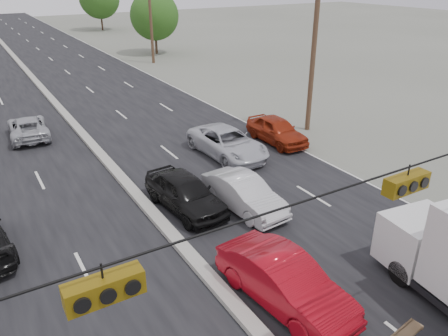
{
  "coord_description": "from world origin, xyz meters",
  "views": [
    {
      "loc": [
        -5.49,
        -4.7,
        9.27
      ],
      "look_at": [
        2.47,
        8.54,
        2.2
      ],
      "focal_mm": 35.0,
      "sensor_mm": 36.0,
      "label": 1
    }
  ],
  "objects_px": {
    "queue_car_b": "(244,194)",
    "queue_car_e": "(277,130)",
    "tree_right_mid": "(154,16)",
    "red_sedan": "(284,282)",
    "queue_car_a": "(185,193)",
    "queue_car_c": "(227,143)",
    "utility_pole_right_c": "(150,13)",
    "utility_pole_right_b": "(314,47)",
    "oncoming_far": "(28,127)"
  },
  "relations": [
    {
      "from": "utility_pole_right_b",
      "to": "queue_car_e",
      "type": "xyz_separation_m",
      "value": [
        -3.07,
        -0.81,
        -4.36
      ]
    },
    {
      "from": "utility_pole_right_c",
      "to": "queue_car_e",
      "type": "height_order",
      "value": "utility_pole_right_c"
    },
    {
      "from": "utility_pole_right_b",
      "to": "queue_car_b",
      "type": "height_order",
      "value": "utility_pole_right_b"
    },
    {
      "from": "utility_pole_right_b",
      "to": "queue_car_c",
      "type": "bearing_deg",
      "value": -170.94
    },
    {
      "from": "queue_car_a",
      "to": "oncoming_far",
      "type": "bearing_deg",
      "value": 103.28
    },
    {
      "from": "utility_pole_right_b",
      "to": "red_sedan",
      "type": "xyz_separation_m",
      "value": [
        -11.1,
        -11.73,
        -4.33
      ]
    },
    {
      "from": "utility_pole_right_c",
      "to": "utility_pole_right_b",
      "type": "bearing_deg",
      "value": -90.0
    },
    {
      "from": "utility_pole_right_c",
      "to": "queue_car_c",
      "type": "xyz_separation_m",
      "value": [
        -6.56,
        -26.04,
        -4.37
      ]
    },
    {
      "from": "utility_pole_right_b",
      "to": "oncoming_far",
      "type": "bearing_deg",
      "value": 153.93
    },
    {
      "from": "utility_pole_right_b",
      "to": "red_sedan",
      "type": "height_order",
      "value": "utility_pole_right_b"
    },
    {
      "from": "queue_car_a",
      "to": "queue_car_b",
      "type": "bearing_deg",
      "value": -36.1
    },
    {
      "from": "tree_right_mid",
      "to": "queue_car_c",
      "type": "height_order",
      "value": "tree_right_mid"
    },
    {
      "from": "red_sedan",
      "to": "queue_car_a",
      "type": "height_order",
      "value": "red_sedan"
    },
    {
      "from": "tree_right_mid",
      "to": "red_sedan",
      "type": "distance_m",
      "value": 44.04
    },
    {
      "from": "queue_car_a",
      "to": "utility_pole_right_b",
      "type": "bearing_deg",
      "value": 19.39
    },
    {
      "from": "queue_car_b",
      "to": "queue_car_c",
      "type": "height_order",
      "value": "queue_car_c"
    },
    {
      "from": "queue_car_a",
      "to": "queue_car_e",
      "type": "height_order",
      "value": "queue_car_a"
    },
    {
      "from": "queue_car_a",
      "to": "tree_right_mid",
      "type": "bearing_deg",
      "value": 63.56
    },
    {
      "from": "queue_car_a",
      "to": "queue_car_e",
      "type": "relative_size",
      "value": 1.04
    },
    {
      "from": "queue_car_c",
      "to": "utility_pole_right_b",
      "type": "bearing_deg",
      "value": 6.09
    },
    {
      "from": "queue_car_c",
      "to": "tree_right_mid",
      "type": "bearing_deg",
      "value": 70.78
    },
    {
      "from": "queue_car_c",
      "to": "queue_car_e",
      "type": "xyz_separation_m",
      "value": [
        3.49,
        0.23,
        0.01
      ]
    },
    {
      "from": "queue_car_e",
      "to": "oncoming_far",
      "type": "height_order",
      "value": "queue_car_e"
    },
    {
      "from": "queue_car_b",
      "to": "oncoming_far",
      "type": "distance_m",
      "value": 15.22
    },
    {
      "from": "queue_car_a",
      "to": "queue_car_b",
      "type": "distance_m",
      "value": 2.45
    },
    {
      "from": "red_sedan",
      "to": "queue_car_b",
      "type": "height_order",
      "value": "red_sedan"
    },
    {
      "from": "tree_right_mid",
      "to": "queue_car_b",
      "type": "bearing_deg",
      "value": -107.56
    },
    {
      "from": "utility_pole_right_c",
      "to": "oncoming_far",
      "type": "distance_m",
      "value": 23.69
    },
    {
      "from": "utility_pole_right_b",
      "to": "utility_pole_right_c",
      "type": "distance_m",
      "value": 25.0
    },
    {
      "from": "utility_pole_right_c",
      "to": "tree_right_mid",
      "type": "distance_m",
      "value": 5.64
    },
    {
      "from": "red_sedan",
      "to": "oncoming_far",
      "type": "distance_m",
      "value": 19.69
    },
    {
      "from": "tree_right_mid",
      "to": "queue_car_a",
      "type": "distance_m",
      "value": 37.8
    },
    {
      "from": "queue_car_a",
      "to": "queue_car_b",
      "type": "xyz_separation_m",
      "value": [
        2.1,
        -1.25,
        -0.06
      ]
    },
    {
      "from": "tree_right_mid",
      "to": "oncoming_far",
      "type": "height_order",
      "value": "tree_right_mid"
    },
    {
      "from": "utility_pole_right_b",
      "to": "oncoming_far",
      "type": "xyz_separation_m",
      "value": [
        -15.32,
        7.49,
        -4.47
      ]
    },
    {
      "from": "tree_right_mid",
      "to": "utility_pole_right_b",
      "type": "bearing_deg",
      "value": -94.76
    },
    {
      "from": "utility_pole_right_c",
      "to": "queue_car_e",
      "type": "relative_size",
      "value": 2.28
    },
    {
      "from": "red_sedan",
      "to": "oncoming_far",
      "type": "bearing_deg",
      "value": 95.63
    },
    {
      "from": "queue_car_b",
      "to": "queue_car_e",
      "type": "distance_m",
      "value": 8.11
    },
    {
      "from": "utility_pole_right_b",
      "to": "tree_right_mid",
      "type": "bearing_deg",
      "value": 85.24
    },
    {
      "from": "queue_car_e",
      "to": "oncoming_far",
      "type": "xyz_separation_m",
      "value": [
        -12.25,
        8.31,
        -0.11
      ]
    },
    {
      "from": "tree_right_mid",
      "to": "queue_car_c",
      "type": "bearing_deg",
      "value": -106.26
    },
    {
      "from": "queue_car_a",
      "to": "queue_car_c",
      "type": "bearing_deg",
      "value": 36.45
    },
    {
      "from": "queue_car_a",
      "to": "queue_car_e",
      "type": "distance_m",
      "value": 9.1
    },
    {
      "from": "red_sedan",
      "to": "queue_car_e",
      "type": "height_order",
      "value": "red_sedan"
    },
    {
      "from": "tree_right_mid",
      "to": "queue_car_b",
      "type": "distance_m",
      "value": 38.3
    },
    {
      "from": "red_sedan",
      "to": "queue_car_a",
      "type": "xyz_separation_m",
      "value": [
        0.0,
        6.64,
        -0.01
      ]
    },
    {
      "from": "queue_car_b",
      "to": "utility_pole_right_c",
      "type": "bearing_deg",
      "value": 68.85
    },
    {
      "from": "utility_pole_right_c",
      "to": "oncoming_far",
      "type": "xyz_separation_m",
      "value": [
        -15.32,
        -17.51,
        -4.47
      ]
    },
    {
      "from": "utility_pole_right_c",
      "to": "queue_car_b",
      "type": "xyz_separation_m",
      "value": [
        -9.0,
        -31.35,
        -4.4
      ]
    }
  ]
}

